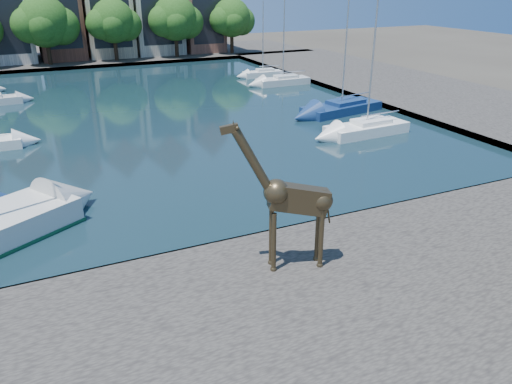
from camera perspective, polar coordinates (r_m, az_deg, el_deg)
ground at (r=21.55m, az=3.80°, el=-4.99°), size 160.00×160.00×0.00m
water_basin at (r=42.86m, az=-11.76°, el=9.05°), size 38.00×50.00×0.08m
near_quay at (r=16.60m, az=15.72°, el=-14.46°), size 50.00×14.00×0.50m
far_quay at (r=73.86m, az=-17.93°, el=14.40°), size 60.00×16.00×0.50m
right_quay at (r=54.03m, az=15.44°, el=11.81°), size 14.00×52.00×0.50m
townhouse_east_end at (r=76.60m, az=-6.73°, el=20.76°), size 5.44×9.18×14.43m
far_tree_mid_west at (r=67.37m, az=-22.94°, el=17.33°), size 7.80×6.00×8.00m
far_tree_mid_east at (r=68.24m, az=-15.94°, el=18.13°), size 7.02×5.40×7.52m
far_tree_east at (r=70.01m, az=-9.16°, el=18.88°), size 7.54×5.80×7.84m
far_tree_far_east at (r=72.63m, az=-2.75°, el=19.15°), size 6.76×5.20×7.36m
giraffe_statue at (r=17.25m, az=3.98°, el=-0.77°), size 3.75×1.39×5.43m
sailboat_right_a at (r=36.03m, az=12.54°, el=7.33°), size 6.15×2.44×9.90m
sailboat_right_b at (r=41.77m, az=9.77°, el=9.65°), size 7.30×3.70×10.76m
sailboat_right_c at (r=52.77m, az=3.10°, el=12.73°), size 5.48×1.96×10.50m
sailboat_right_d at (r=57.03m, az=0.78°, el=13.51°), size 4.40×1.79×7.94m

